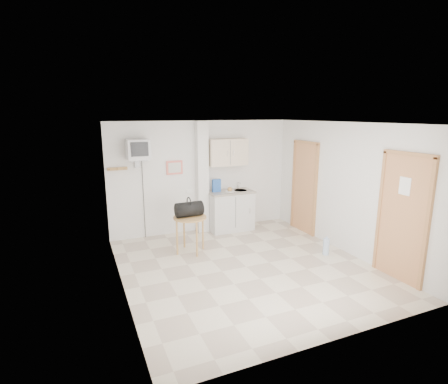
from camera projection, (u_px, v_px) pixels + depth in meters
name	position (u px, v px, depth m)	size (l,w,h in m)	color
ground	(246.00, 267.00, 6.18)	(4.50, 4.50, 0.00)	beige
room_envelope	(258.00, 180.00, 6.01)	(4.24, 4.54, 2.55)	white
kitchenette	(230.00, 196.00, 8.02)	(1.03, 0.58, 2.10)	silver
crt_television	(138.00, 150.00, 7.01)	(0.44, 0.45, 2.15)	slate
round_table	(190.00, 221.00, 6.72)	(0.64, 0.64, 0.72)	#A67840
duffel_bag	(189.00, 209.00, 6.69)	(0.53, 0.32, 0.38)	black
water_bottle	(326.00, 246.00, 6.68)	(0.12, 0.12, 0.36)	#A9C3E5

